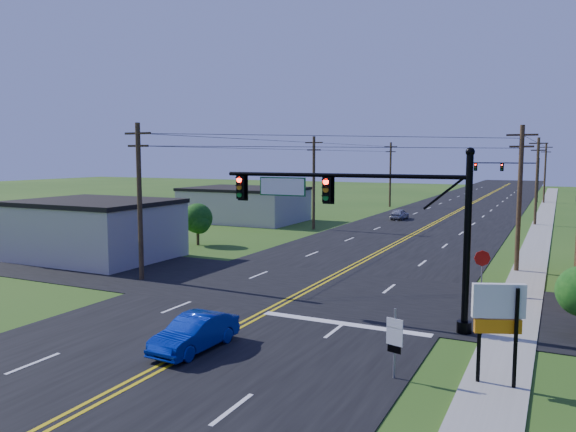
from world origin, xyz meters
The scene contains 20 objects.
ground centered at (0.00, 0.00, 0.00)m, with size 260.00×260.00×0.00m, color #274C15.
road_main centered at (0.00, 50.00, 0.02)m, with size 16.00×220.00×0.04m, color black.
road_cross centered at (0.00, 12.00, 0.02)m, with size 70.00×10.00×0.04m, color black.
sidewalk centered at (10.50, 40.00, 0.04)m, with size 2.00×160.00×0.08m, color gray.
signal_mast_main centered at (4.34, 8.00, 4.75)m, with size 11.30×0.60×7.48m.
signal_mast_far centered at (4.44, 80.00, 4.55)m, with size 10.98×0.60×7.48m.
cream_bldg_near centered at (-17.00, 14.00, 2.06)m, with size 10.20×8.20×4.10m.
cream_bldg_far centered at (-19.00, 38.00, 1.86)m, with size 12.20×9.20×3.70m.
utility_pole_left_a centered at (-9.50, 10.00, 4.72)m, with size 1.80×0.28×9.00m.
utility_pole_left_b centered at (-9.50, 35.00, 4.72)m, with size 1.80×0.28×9.00m.
utility_pole_left_c centered at (-9.50, 62.00, 4.72)m, with size 1.80×0.28×9.00m.
utility_pole_right_a centered at (9.80, 22.00, 4.72)m, with size 1.80×0.28×9.00m.
utility_pole_right_b centered at (9.80, 48.00, 4.72)m, with size 1.80×0.28×9.00m.
utility_pole_right_c centered at (9.80, 78.00, 4.72)m, with size 1.80×0.28×9.00m.
tree_left centered at (-14.00, 22.00, 2.16)m, with size 2.40×2.40×3.37m.
blue_car centered at (0.20, 1.58, 0.64)m, with size 1.36×3.89×1.28m, color #07239B.
distant_car centered at (-4.12, 46.84, 0.59)m, with size 1.40×3.47×1.18m, color #A3A3A7.
route_sign centered at (7.50, 2.18, 1.35)m, with size 0.57×0.18×2.32m.
stop_sign centered at (8.59, 14.97, 1.67)m, with size 0.79×0.33×2.32m.
pylon_sign centered at (10.50, 3.00, 2.38)m, with size 1.56×0.80×3.26m.
Camera 1 is at (12.04, -14.91, 7.15)m, focal length 35.00 mm.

